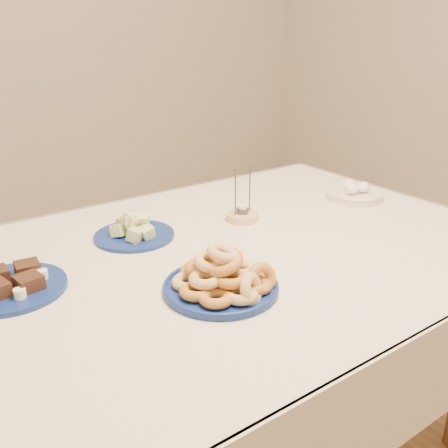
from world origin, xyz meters
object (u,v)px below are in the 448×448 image
(dining_table, at_px, (213,288))
(candle_holder, at_px, (242,215))
(egg_bowl, at_px, (354,193))
(melon_plate, at_px, (133,231))
(brownie_plate, at_px, (12,285))
(donut_platter, at_px, (223,279))

(dining_table, distance_m, candle_holder, 0.29)
(egg_bowl, bearing_deg, dining_table, -172.91)
(melon_plate, bearing_deg, brownie_plate, -162.34)
(melon_plate, bearing_deg, egg_bowl, -9.92)
(melon_plate, xyz_separation_m, candle_holder, (0.34, -0.07, -0.01))
(egg_bowl, bearing_deg, melon_plate, 170.08)
(dining_table, bearing_deg, donut_platter, -118.30)
(dining_table, relative_size, candle_holder, 10.02)
(melon_plate, bearing_deg, dining_table, -60.11)
(candle_holder, xyz_separation_m, egg_bowl, (0.45, -0.07, 0.00))
(brownie_plate, relative_size, candle_holder, 1.53)
(dining_table, distance_m, brownie_plate, 0.52)
(brownie_plate, height_order, candle_holder, candle_holder)
(brownie_plate, xyz_separation_m, egg_bowl, (1.15, -0.02, 0.01))
(dining_table, bearing_deg, egg_bowl, 7.09)
(egg_bowl, bearing_deg, candle_holder, 171.46)
(candle_holder, height_order, egg_bowl, candle_holder)
(brownie_plate, bearing_deg, dining_table, -11.84)
(dining_table, bearing_deg, melon_plate, 119.89)
(candle_holder, distance_m, egg_bowl, 0.45)
(brownie_plate, distance_m, egg_bowl, 1.15)
(dining_table, distance_m, melon_plate, 0.28)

